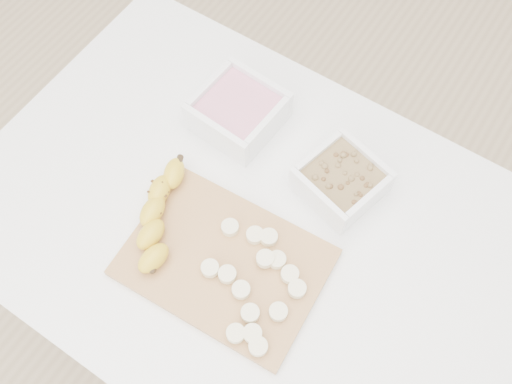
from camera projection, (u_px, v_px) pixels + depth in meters
The scene contains 7 objects.
ground at pixel (250, 324), 1.68m from camera, with size 3.50×3.50×0.00m, color #C6AD89.
table at pixel (247, 240), 1.09m from camera, with size 1.00×0.70×0.75m.
bowl_yogurt at pixel (238, 111), 1.07m from camera, with size 0.16×0.16×0.07m.
bowl_granola at pixel (341, 180), 1.01m from camera, with size 0.16×0.16×0.06m.
cutting_board at pixel (225, 262), 0.96m from camera, with size 0.33×0.23×0.01m, color tan.
banana at pixel (159, 216), 0.98m from camera, with size 0.06×0.21×0.04m, color gold, non-canonical shape.
banana_slices at pixel (256, 282), 0.93m from camera, with size 0.18×0.20×0.02m.
Camera 1 is at (0.24, -0.34, 1.67)m, focal length 40.00 mm.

